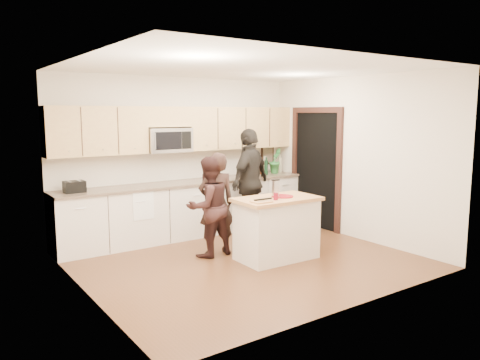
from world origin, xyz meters
TOP-DOWN VIEW (x-y plane):
  - floor at (0.00, 0.00)m, footprint 4.50×4.50m
  - room_shell at (0.00, 0.00)m, footprint 4.52×4.02m
  - back_cabinetry at (0.00, 1.69)m, footprint 4.50×0.66m
  - upper_cabinetry at (0.03, 1.83)m, footprint 4.50×0.33m
  - microwave at (-0.31, 1.80)m, footprint 0.76×0.41m
  - doorway at (2.23, 0.90)m, footprint 0.06×1.25m
  - framed_picture at (1.95, 1.98)m, footprint 0.30×0.03m
  - dish_towel at (-0.95, 1.50)m, footprint 0.34×0.60m
  - island at (0.42, -0.19)m, footprint 1.22×0.73m
  - red_plate at (0.51, -0.19)m, footprint 0.31×0.31m
  - box_grater at (0.43, -0.14)m, footprint 0.10×0.07m
  - drink_glass at (0.29, -0.32)m, footprint 0.06×0.06m
  - cutting_board at (0.01, -0.36)m, footprint 0.27×0.20m
  - tongs at (0.08, -0.30)m, footprint 0.29×0.04m
  - knife at (0.04, -0.38)m, footprint 0.19×0.02m
  - toaster at (-1.89, 1.67)m, footprint 0.29×0.22m
  - bottle_cluster at (1.72, 1.72)m, footprint 0.71×0.24m
  - orchid at (1.93, 1.72)m, footprint 0.34×0.33m
  - woman_left at (-0.17, 0.49)m, footprint 0.61×0.45m
  - woman_center at (-0.32, 0.49)m, footprint 0.76×0.61m
  - woman_right at (0.90, 1.13)m, footprint 1.16×0.86m

SIDE VIEW (x-z plane):
  - floor at x=0.00m, z-range 0.00..0.00m
  - island at x=0.42m, z-range 0.00..0.90m
  - back_cabinetry at x=0.00m, z-range 0.00..0.94m
  - woman_center at x=-0.32m, z-range 0.00..1.47m
  - woman_left at x=-0.17m, z-range 0.00..1.52m
  - dish_towel at x=-0.95m, z-range 0.56..1.04m
  - red_plate at x=0.51m, z-range 0.90..0.92m
  - cutting_board at x=0.01m, z-range 0.90..0.92m
  - woman_right at x=0.90m, z-range 0.00..1.84m
  - knife at x=0.04m, z-range 0.92..0.92m
  - tongs at x=0.08m, z-range 0.92..0.94m
  - drink_glass at x=0.29m, z-range 0.90..1.00m
  - toaster at x=-1.89m, z-range 0.94..1.11m
  - box_grater at x=0.43m, z-range 0.92..1.16m
  - bottle_cluster at x=1.72m, z-range 0.93..1.29m
  - doorway at x=2.23m, z-range 0.06..2.26m
  - orchid at x=1.93m, z-range 0.94..1.42m
  - framed_picture at x=1.95m, z-range 1.09..1.47m
  - microwave at x=-0.31m, z-range 1.45..1.85m
  - room_shell at x=0.00m, z-range 0.38..3.09m
  - upper_cabinetry at x=0.03m, z-range 1.47..2.22m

